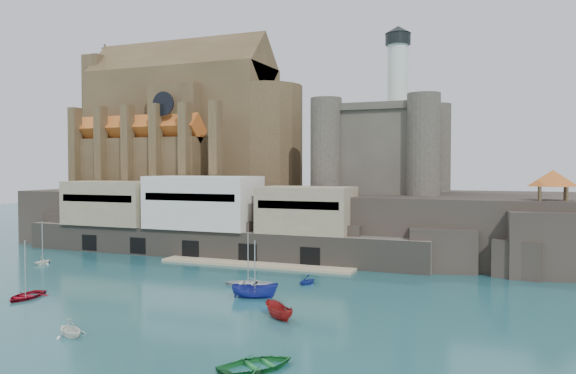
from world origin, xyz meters
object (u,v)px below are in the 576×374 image
Objects in this scene: castle_keep at (384,145)px; pavilion at (553,180)px; boat_1 at (70,336)px; church at (188,129)px; boat_0 at (26,298)px; boat_2 at (255,298)px.

castle_keep is 30.50m from pavilion.
pavilion reaches higher than boat_1.
church is 69.93m from boat_1.
castle_keep is at bearing 51.37° from boat_0.
boat_0 is at bearing 81.00° from boat_1.
pavilion reaches higher than boat_2.
boat_1 is at bearing -131.60° from pavilion.
boat_2 is at bearing -97.42° from castle_keep.
church is 59.17m from boat_2.
boat_2 reaches higher than boat_1.
boat_2 is at bearing -50.68° from church.
church reaches higher than castle_keep.
castle_keep is at bearing -1.11° from church.
church is 7.34× the size of pavilion.
castle_keep is at bearing 149.82° from pavilion.
boat_0 is (-54.82, -36.14, -12.73)m from pavilion.
church is at bearing 45.62° from boat_1.
pavilion is (66.13, -15.85, -9.40)m from church.
boat_0 is at bearing -77.73° from church.
boat_0 is (11.31, -52.00, -22.13)m from church.
pavilion is 43.04m from boat_2.
castle_keep is 61.59m from boat_0.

